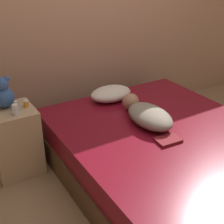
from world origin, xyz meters
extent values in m
plane|color=#937551|center=(0.00, 0.00, 0.00)|extent=(12.00, 12.00, 0.00)
cube|color=tan|center=(0.00, 1.33, 1.30)|extent=(8.00, 0.06, 2.60)
cube|color=#4C331E|center=(0.00, 0.00, 0.12)|extent=(1.74, 2.09, 0.25)
cube|color=maroon|center=(0.00, 0.00, 0.36)|extent=(1.71, 2.05, 0.22)
cube|color=tan|center=(-1.13, 0.77, 0.32)|extent=(0.41, 0.41, 0.64)
ellipsoid|color=beige|center=(-0.07, 0.82, 0.54)|extent=(0.45, 0.32, 0.14)
ellipsoid|color=gray|center=(-0.04, 0.18, 0.54)|extent=(0.36, 0.56, 0.16)
sphere|color=#A87556|center=(-0.02, 0.52, 0.55)|extent=(0.17, 0.17, 0.17)
cylinder|color=#A87556|center=(0.10, 0.20, 0.50)|extent=(0.08, 0.25, 0.06)
sphere|color=#335693|center=(-1.15, 0.85, 0.73)|extent=(0.19, 0.19, 0.19)
sphere|color=#335693|center=(-1.15, 0.85, 0.86)|extent=(0.12, 0.12, 0.12)
sphere|color=#335693|center=(-1.10, 0.85, 0.90)|extent=(0.05, 0.05, 0.05)
cylinder|color=#3D8E4C|center=(-1.08, 0.75, 0.67)|extent=(0.03, 0.03, 0.06)
cylinder|color=white|center=(-1.08, 0.75, 0.71)|extent=(0.03, 0.03, 0.02)
cylinder|color=orange|center=(-0.99, 0.76, 0.66)|extent=(0.04, 0.04, 0.05)
cylinder|color=white|center=(-0.99, 0.76, 0.70)|extent=(0.04, 0.04, 0.01)
cylinder|color=silver|center=(-1.11, 0.66, 0.67)|extent=(0.06, 0.06, 0.07)
cylinder|color=white|center=(-1.11, 0.66, 0.72)|extent=(0.05, 0.05, 0.02)
cube|color=maroon|center=(-0.09, -0.14, 0.48)|extent=(0.22, 0.16, 0.02)
camera|label=1|loc=(-1.64, -1.78, 1.85)|focal=50.00mm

